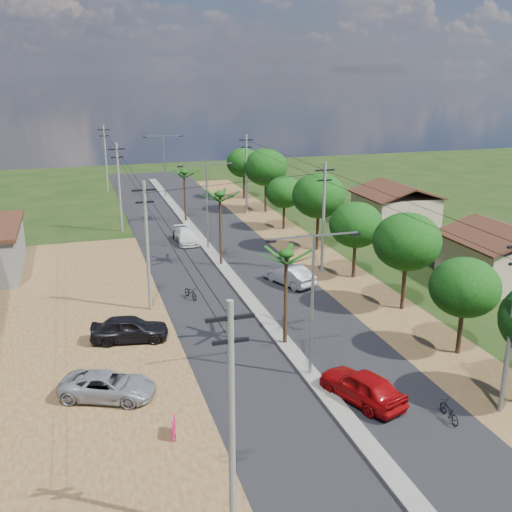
% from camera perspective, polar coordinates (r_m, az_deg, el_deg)
% --- Properties ---
extents(ground, '(160.00, 160.00, 0.00)m').
position_cam_1_polar(ground, '(33.22, 5.16, -11.32)').
color(ground, black).
rests_on(ground, ground).
extents(road, '(12.00, 110.00, 0.04)m').
position_cam_1_polar(road, '(46.20, -1.85, -2.78)').
color(road, black).
rests_on(road, ground).
extents(median, '(1.00, 90.00, 0.18)m').
position_cam_1_polar(median, '(48.91, -2.78, -1.54)').
color(median, '#605E56').
rests_on(median, ground).
extents(dirt_lot_west, '(18.00, 46.00, 0.04)m').
position_cam_1_polar(dirt_lot_west, '(38.49, -21.18, -8.28)').
color(dirt_lot_west, '#55301D').
rests_on(dirt_lot_west, ground).
extents(dirt_shoulder_east, '(5.00, 90.00, 0.03)m').
position_cam_1_polar(dirt_shoulder_east, '(48.98, 7.79, -1.75)').
color(dirt_shoulder_east, '#55301D').
rests_on(dirt_shoulder_east, ground).
extents(house_east_near, '(7.60, 7.50, 4.60)m').
position_cam_1_polar(house_east_near, '(50.24, 22.34, 0.41)').
color(house_east_near, tan).
rests_on(house_east_near, ground).
extents(house_east_far, '(7.60, 7.50, 4.60)m').
position_cam_1_polar(house_east_far, '(65.11, 13.15, 4.90)').
color(house_east_far, tan).
rests_on(house_east_far, ground).
extents(tree_east_b, '(4.00, 4.00, 5.83)m').
position_cam_1_polar(tree_east_b, '(35.88, 19.26, -2.84)').
color(tree_east_b, black).
rests_on(tree_east_b, ground).
extents(tree_east_c, '(4.60, 4.60, 6.83)m').
position_cam_1_polar(tree_east_c, '(41.38, 14.19, 1.33)').
color(tree_east_c, black).
rests_on(tree_east_c, ground).
extents(tree_east_d, '(4.20, 4.20, 6.13)m').
position_cam_1_polar(tree_east_d, '(47.27, 9.50, 2.94)').
color(tree_east_d, black).
rests_on(tree_east_d, ground).
extents(tree_east_e, '(4.80, 4.80, 7.14)m').
position_cam_1_polar(tree_east_e, '(54.26, 5.98, 5.75)').
color(tree_east_e, black).
rests_on(tree_east_e, ground).
extents(tree_east_f, '(3.80, 3.80, 5.52)m').
position_cam_1_polar(tree_east_f, '(61.65, 2.70, 6.08)').
color(tree_east_f, black).
rests_on(tree_east_f, ground).
extents(tree_east_g, '(5.00, 5.00, 7.38)m').
position_cam_1_polar(tree_east_g, '(69.06, 0.93, 8.45)').
color(tree_east_g, black).
rests_on(tree_east_g, ground).
extents(tree_east_h, '(4.40, 4.40, 6.52)m').
position_cam_1_polar(tree_east_h, '(76.63, -1.16, 8.87)').
color(tree_east_h, black).
rests_on(tree_east_h, ground).
extents(palm_median_near, '(2.00, 2.00, 6.15)m').
position_cam_1_polar(palm_median_near, '(34.49, 2.91, -0.16)').
color(palm_median_near, black).
rests_on(palm_median_near, ground).
extents(palm_median_mid, '(2.00, 2.00, 6.55)m').
position_cam_1_polar(palm_median_mid, '(49.25, -3.46, 5.59)').
color(palm_median_mid, black).
rests_on(palm_median_mid, ground).
extents(palm_median_far, '(2.00, 2.00, 5.85)m').
position_cam_1_polar(palm_median_far, '(64.77, -6.86, 7.75)').
color(palm_median_far, black).
rests_on(palm_median_far, ground).
extents(streetlight_near, '(5.10, 0.18, 8.00)m').
position_cam_1_polar(streetlight_near, '(31.21, 5.40, -3.59)').
color(streetlight_near, gray).
rests_on(streetlight_near, ground).
extents(streetlight_mid, '(5.10, 0.18, 8.00)m').
position_cam_1_polar(streetlight_mid, '(54.25, -4.71, 5.45)').
color(streetlight_mid, gray).
rests_on(streetlight_mid, ground).
extents(streetlight_far, '(5.10, 0.18, 8.00)m').
position_cam_1_polar(streetlight_far, '(78.50, -8.75, 8.99)').
color(streetlight_far, gray).
rests_on(streetlight_far, ground).
extents(utility_pole_w_a, '(1.60, 0.24, 9.00)m').
position_cam_1_polar(utility_pole_w_a, '(20.68, -2.35, -15.25)').
color(utility_pole_w_a, '#605E56').
rests_on(utility_pole_w_a, ground).
extents(utility_pole_w_b, '(1.60, 0.24, 9.00)m').
position_cam_1_polar(utility_pole_w_b, '(40.67, -10.33, 1.15)').
color(utility_pole_w_b, '#605E56').
rests_on(utility_pole_w_b, ground).
extents(utility_pole_w_c, '(1.60, 0.24, 9.00)m').
position_cam_1_polar(utility_pole_w_c, '(62.04, -12.91, 6.55)').
color(utility_pole_w_c, '#605E56').
rests_on(utility_pole_w_c, ground).
extents(utility_pole_w_d, '(1.60, 0.24, 9.00)m').
position_cam_1_polar(utility_pole_w_d, '(82.75, -14.13, 9.07)').
color(utility_pole_w_d, '#605E56').
rests_on(utility_pole_w_d, ground).
extents(utility_pole_e_a, '(1.60, 0.24, 9.00)m').
position_cam_1_polar(utility_pole_e_a, '(30.25, 23.22, -5.75)').
color(utility_pole_e_a, '#605E56').
rests_on(utility_pole_e_a, ground).
extents(utility_pole_e_b, '(1.60, 0.24, 9.00)m').
position_cam_1_polar(utility_pole_e_b, '(48.14, 6.44, 3.84)').
color(utility_pole_e_b, '#605E56').
rests_on(utility_pole_e_b, ground).
extents(utility_pole_e_c, '(1.60, 0.24, 9.00)m').
position_cam_1_polar(utility_pole_e_c, '(68.47, -0.92, 7.96)').
color(utility_pole_e_c, '#605E56').
rests_on(utility_pole_e_c, ground).
extents(car_red_near, '(3.42, 5.13, 1.62)m').
position_cam_1_polar(car_red_near, '(30.91, 10.07, -12.15)').
color(car_red_near, maroon).
rests_on(car_red_near, ground).
extents(car_silver_mid, '(3.13, 4.84, 1.51)m').
position_cam_1_polar(car_silver_mid, '(46.12, 3.20, -1.86)').
color(car_silver_mid, gray).
rests_on(car_silver_mid, ground).
extents(car_white_far, '(1.87, 4.58, 1.33)m').
position_cam_1_polar(car_white_far, '(57.58, -6.67, 1.87)').
color(car_white_far, silver).
rests_on(car_white_far, ground).
extents(car_parked_silver, '(5.27, 3.93, 1.33)m').
position_cam_1_polar(car_parked_silver, '(31.67, -13.91, -11.96)').
color(car_parked_silver, gray).
rests_on(car_parked_silver, ground).
extents(car_parked_dark, '(4.90, 2.61, 1.59)m').
position_cam_1_polar(car_parked_dark, '(37.48, -11.95, -6.82)').
color(car_parked_dark, black).
rests_on(car_parked_dark, ground).
extents(moto_rider_east, '(0.72, 1.69, 0.87)m').
position_cam_1_polar(moto_rider_east, '(30.58, 17.91, -13.96)').
color(moto_rider_east, black).
rests_on(moto_rider_east, ground).
extents(moto_rider_west_a, '(1.09, 1.83, 0.91)m').
position_cam_1_polar(moto_rider_west_a, '(43.59, -6.23, -3.52)').
color(moto_rider_west_a, black).
rests_on(moto_rider_west_a, ground).
extents(moto_rider_west_b, '(0.81, 1.55, 0.90)m').
position_cam_1_polar(moto_rider_west_b, '(59.12, -7.82, 2.02)').
color(moto_rider_west_b, black).
rests_on(moto_rider_west_b, ground).
extents(roadside_sign, '(0.32, 1.04, 0.88)m').
position_cam_1_polar(roadside_sign, '(28.32, -7.85, -15.92)').
color(roadside_sign, '#BB1147').
rests_on(roadside_sign, ground).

